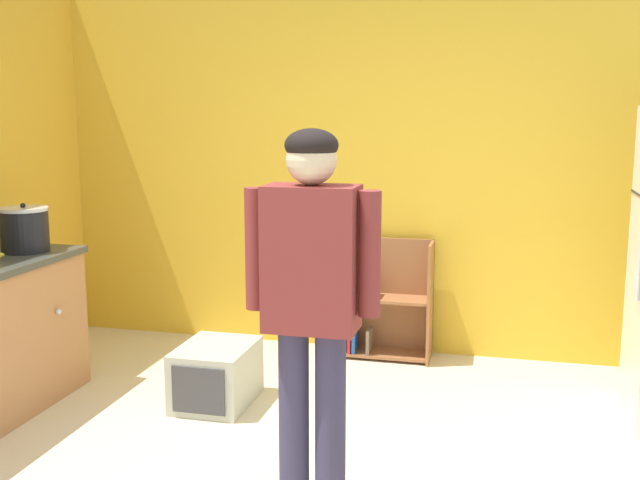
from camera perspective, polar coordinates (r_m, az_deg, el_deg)
back_wall at (r=5.41m, az=6.59°, el=5.50°), size 5.20×0.06×2.70m
bookshelf at (r=5.42m, az=3.67°, el=-5.04°), size 0.80×0.28×0.85m
standing_person at (r=3.09m, az=-0.63°, el=-3.95°), size 0.57×0.22×1.68m
pet_carrier at (r=4.63m, az=-7.90°, el=-10.10°), size 0.42×0.55×0.36m
crock_pot at (r=4.90m, az=-21.54°, el=0.75°), size 0.29×0.29×0.30m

